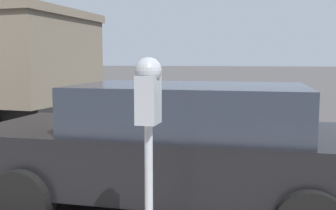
% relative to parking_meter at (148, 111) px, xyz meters
% --- Properties ---
extents(ground_plane, '(220.00, 220.00, 0.00)m').
position_rel_parking_meter_xyz_m(ground_plane, '(2.52, -0.79, -1.36)').
color(ground_plane, '#3D3A3A').
extents(parking_meter, '(0.21, 0.19, 1.60)m').
position_rel_parking_meter_xyz_m(parking_meter, '(0.00, 0.00, 0.00)').
color(parking_meter, gray).
rests_on(parking_meter, sidewalk).
extents(car_black, '(2.08, 4.46, 1.45)m').
position_rel_parking_meter_xyz_m(car_black, '(1.61, 0.16, -0.59)').
color(car_black, black).
rests_on(car_black, ground_plane).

